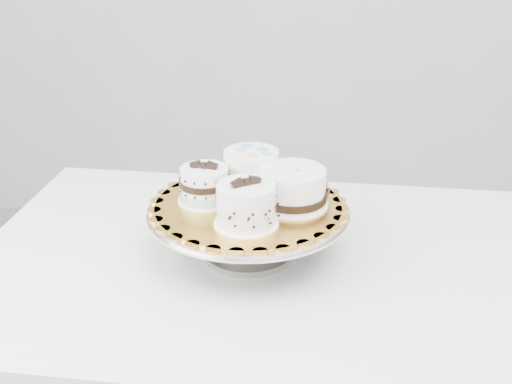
# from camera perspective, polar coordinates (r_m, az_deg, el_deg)

# --- Properties ---
(table) EXTENTS (1.14, 0.78, 0.75)m
(table) POSITION_cam_1_polar(r_m,az_deg,el_deg) (1.26, 1.00, -9.30)
(table) COLOR white
(table) RESTS_ON floor
(cake_stand) EXTENTS (0.37, 0.37, 0.10)m
(cake_stand) POSITION_cam_1_polar(r_m,az_deg,el_deg) (1.19, -0.69, -2.69)
(cake_stand) COLOR gray
(cake_stand) RESTS_ON table
(cake_board) EXTENTS (0.43, 0.43, 0.01)m
(cake_board) POSITION_cam_1_polar(r_m,az_deg,el_deg) (1.18, -0.70, -1.21)
(cake_board) COLOR orange
(cake_board) RESTS_ON cake_stand
(cake_swirl) EXTENTS (0.14, 0.14, 0.09)m
(cake_swirl) POSITION_cam_1_polar(r_m,az_deg,el_deg) (1.09, -0.89, -1.23)
(cake_swirl) COLOR white
(cake_swirl) RESTS_ON cake_board
(cake_banded) EXTENTS (0.10, 0.10, 0.08)m
(cake_banded) POSITION_cam_1_polar(r_m,az_deg,el_deg) (1.18, -4.60, 0.57)
(cake_banded) COLOR white
(cake_banded) RESTS_ON cake_board
(cake_dots) EXTENTS (0.14, 0.14, 0.08)m
(cake_dots) POSITION_cam_1_polar(r_m,az_deg,el_deg) (1.22, -0.42, 1.98)
(cake_dots) COLOR white
(cake_dots) RESTS_ON cake_board
(cake_ribbon) EXTENTS (0.14, 0.14, 0.07)m
(cake_ribbon) POSITION_cam_1_polar(r_m,az_deg,el_deg) (1.16, 3.32, 0.32)
(cake_ribbon) COLOR white
(cake_ribbon) RESTS_ON cake_board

